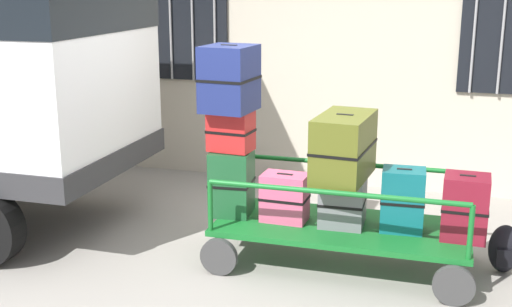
% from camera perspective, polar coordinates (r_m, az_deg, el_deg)
% --- Properties ---
extents(ground_plane, '(40.00, 40.00, 0.00)m').
position_cam_1_polar(ground_plane, '(6.12, 0.51, -9.41)').
color(ground_plane, gray).
extents(luggage_cart, '(2.31, 1.09, 0.38)m').
position_cam_1_polar(luggage_cart, '(6.01, 7.37, -6.68)').
color(luggage_cart, '#146023').
rests_on(luggage_cart, ground).
extents(cart_railing, '(2.20, 0.95, 0.47)m').
position_cam_1_polar(cart_railing, '(5.86, 7.52, -2.66)').
color(cart_railing, '#146023').
rests_on(cart_railing, luggage_cart).
extents(suitcase_left_bottom, '(0.40, 0.42, 0.61)m').
position_cam_1_polar(suitcase_left_bottom, '(6.14, -2.11, -2.49)').
color(suitcase_left_bottom, '#194C28').
rests_on(suitcase_left_bottom, luggage_cart).
extents(suitcase_left_middle, '(0.42, 0.32, 0.37)m').
position_cam_1_polar(suitcase_left_middle, '(6.00, -2.18, 1.98)').
color(suitcase_left_middle, '#B21E1E').
rests_on(suitcase_left_middle, suitcase_left_bottom).
extents(suitcase_left_top, '(0.47, 0.53, 0.59)m').
position_cam_1_polar(suitcase_left_top, '(5.89, -2.31, 6.49)').
color(suitcase_left_top, navy).
rests_on(suitcase_left_top, suitcase_left_middle).
extents(suitcase_midleft_bottom, '(0.43, 0.30, 0.44)m').
position_cam_1_polar(suitcase_midleft_bottom, '(5.98, 2.49, -3.81)').
color(suitcase_midleft_bottom, '#CC4C72').
rests_on(suitcase_midleft_bottom, luggage_cart).
extents(suitcase_center_bottom, '(0.40, 0.43, 0.45)m').
position_cam_1_polar(suitcase_center_bottom, '(5.94, 7.51, -4.04)').
color(suitcase_center_bottom, slate).
rests_on(suitcase_center_bottom, luggage_cart).
extents(suitcase_center_middle, '(0.49, 0.81, 0.57)m').
position_cam_1_polar(suitcase_center_middle, '(5.75, 7.60, 0.58)').
color(suitcase_center_middle, '#4C5119').
rests_on(suitcase_center_middle, suitcase_center_bottom).
extents(suitcase_midright_bottom, '(0.39, 0.32, 0.56)m').
position_cam_1_polar(suitcase_midright_bottom, '(5.87, 12.55, -3.93)').
color(suitcase_midright_bottom, '#0F5960').
rests_on(suitcase_midright_bottom, luggage_cart).
extents(suitcase_right_bottom, '(0.39, 0.36, 0.56)m').
position_cam_1_polar(suitcase_right_bottom, '(5.83, 17.62, -4.44)').
color(suitcase_right_bottom, maroon).
rests_on(suitcase_right_bottom, luggage_cart).
extents(backpack, '(0.27, 0.22, 0.44)m').
position_cam_1_polar(backpack, '(6.24, 20.66, -7.74)').
color(backpack, black).
rests_on(backpack, ground).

